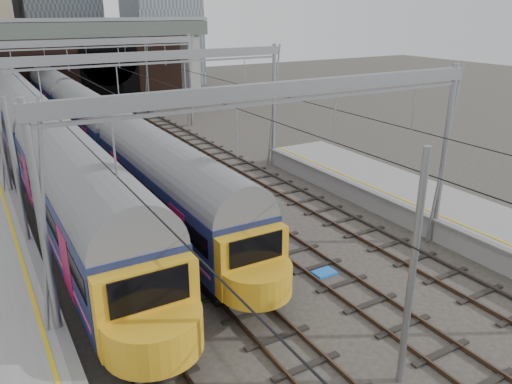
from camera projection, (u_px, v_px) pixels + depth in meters
tracks at (208, 223)px, 24.95m from camera, size 14.40×80.00×0.22m
overhead_line at (155, 76)px, 27.94m from camera, size 16.80×80.00×8.00m
retaining_wall at (74, 65)px, 54.07m from camera, size 28.00×2.75×9.00m
overbridge at (68, 40)px, 47.58m from camera, size 28.00×3.00×9.25m
train_main at (69, 106)px, 41.77m from camera, size 2.69×62.28×4.67m
train_second at (26, 121)px, 35.20m from camera, size 3.07×53.15×5.19m
equip_cover_b at (324, 273)px, 20.19m from camera, size 0.91×0.65×0.11m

